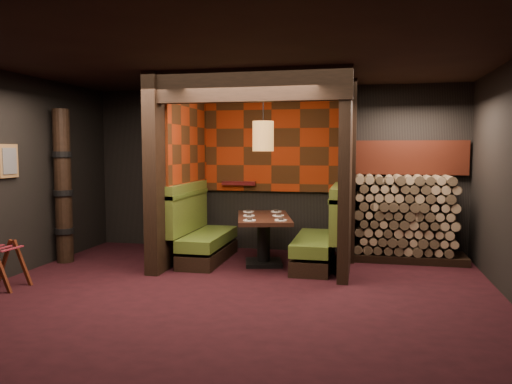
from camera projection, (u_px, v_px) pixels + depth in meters
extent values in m
cube|color=black|center=(234.00, 294.00, 6.19)|extent=(6.50, 5.50, 0.02)
cube|color=black|center=(233.00, 59.00, 5.94)|extent=(6.50, 5.50, 0.02)
cube|color=black|center=(274.00, 169.00, 8.75)|extent=(6.50, 0.02, 2.85)
cube|color=black|center=(129.00, 202.00, 3.38)|extent=(6.50, 0.02, 2.85)
cube|color=black|center=(1.00, 176.00, 6.75)|extent=(0.02, 5.50, 2.85)
cube|color=black|center=(178.00, 171.00, 7.96)|extent=(0.20, 2.20, 2.85)
cube|color=black|center=(347.00, 173.00, 7.45)|extent=(0.15, 2.10, 2.85)
cube|color=black|center=(245.00, 85.00, 6.65)|extent=(2.85, 0.18, 0.44)
cube|color=#932609|center=(272.00, 147.00, 8.68)|extent=(2.40, 0.06, 1.55)
cube|color=#932609|center=(189.00, 145.00, 8.07)|extent=(0.04, 1.85, 1.45)
cube|color=#4F1113|center=(239.00, 183.00, 8.79)|extent=(0.60, 0.12, 0.07)
cube|color=black|center=(208.00, 254.00, 7.97)|extent=(0.55, 1.60, 0.22)
cube|color=#4A6120|center=(208.00, 238.00, 7.95)|extent=(0.55, 1.60, 0.18)
cube|color=#536126|center=(188.00, 214.00, 7.98)|extent=(0.12, 1.60, 0.78)
cube|color=#4A6120|center=(188.00, 192.00, 7.95)|extent=(0.15, 1.60, 0.06)
cube|color=black|center=(314.00, 259.00, 7.61)|extent=(0.55, 1.60, 0.22)
cube|color=#4A6120|center=(314.00, 243.00, 7.59)|extent=(0.55, 1.60, 0.18)
cube|color=#536126|center=(336.00, 218.00, 7.49)|extent=(0.12, 1.60, 0.78)
cube|color=#4A6120|center=(337.00, 195.00, 7.46)|extent=(0.15, 1.60, 0.06)
cube|color=black|center=(264.00, 263.00, 7.71)|extent=(0.67, 0.67, 0.06)
cylinder|color=black|center=(264.00, 242.00, 7.68)|extent=(0.20, 0.20, 0.70)
cube|color=#321A12|center=(264.00, 218.00, 7.65)|extent=(1.10, 1.58, 0.06)
cylinder|color=white|center=(250.00, 220.00, 7.15)|extent=(0.18, 0.18, 0.01)
cube|color=black|center=(250.00, 219.00, 7.15)|extent=(0.09, 0.12, 0.02)
cylinder|color=white|center=(281.00, 220.00, 7.16)|extent=(0.18, 0.18, 0.01)
cube|color=black|center=(281.00, 219.00, 7.16)|extent=(0.09, 0.12, 0.02)
cylinder|color=white|center=(249.00, 216.00, 7.64)|extent=(0.18, 0.18, 0.01)
cube|color=black|center=(249.00, 215.00, 7.64)|extent=(0.09, 0.12, 0.02)
cylinder|color=white|center=(278.00, 216.00, 7.65)|extent=(0.18, 0.18, 0.01)
cube|color=black|center=(278.00, 214.00, 7.65)|extent=(0.09, 0.12, 0.02)
cylinder|color=white|center=(249.00, 212.00, 8.13)|extent=(0.18, 0.18, 0.01)
cube|color=black|center=(249.00, 211.00, 8.13)|extent=(0.09, 0.12, 0.02)
cylinder|color=white|center=(276.00, 212.00, 8.14)|extent=(0.18, 0.18, 0.01)
cube|color=black|center=(276.00, 211.00, 8.14)|extent=(0.09, 0.12, 0.02)
cylinder|color=olive|center=(263.00, 136.00, 7.49)|extent=(0.32, 0.32, 0.45)
sphere|color=#FFC672|center=(263.00, 136.00, 7.49)|extent=(0.18, 0.18, 0.18)
cylinder|color=black|center=(263.00, 99.00, 7.44)|extent=(0.02, 0.02, 0.65)
cube|color=olive|center=(8.00, 161.00, 6.83)|extent=(0.04, 0.36, 0.46)
cube|color=#3F3F3F|center=(10.00, 161.00, 6.82)|extent=(0.01, 0.27, 0.36)
cube|color=#44190C|center=(2.00, 270.00, 6.19)|extent=(0.29, 0.05, 0.63)
cube|color=#44190C|center=(4.00, 262.00, 6.63)|extent=(0.29, 0.05, 0.63)
cube|color=#44190C|center=(23.00, 264.00, 6.55)|extent=(0.29, 0.05, 0.63)
cube|color=maroon|center=(2.00, 248.00, 6.39)|extent=(0.06, 0.39, 0.01)
cube|color=maroon|center=(12.00, 249.00, 6.35)|extent=(0.06, 0.39, 0.01)
cylinder|color=black|center=(63.00, 186.00, 7.80)|extent=(0.26, 0.26, 2.40)
cylinder|color=black|center=(65.00, 231.00, 7.86)|extent=(0.31, 0.31, 0.09)
cylinder|color=black|center=(63.00, 193.00, 7.81)|extent=(0.31, 0.31, 0.09)
cylinder|color=black|center=(62.00, 154.00, 7.76)|extent=(0.31, 0.31, 0.09)
cube|color=black|center=(409.00, 257.00, 7.99)|extent=(1.73, 0.70, 0.12)
cube|color=brown|center=(410.00, 215.00, 7.93)|extent=(1.73, 0.70, 1.24)
cube|color=maroon|center=(410.00, 158.00, 8.18)|extent=(1.83, 0.10, 0.56)
cube|color=black|center=(353.00, 172.00, 7.68)|extent=(0.08, 0.08, 2.85)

